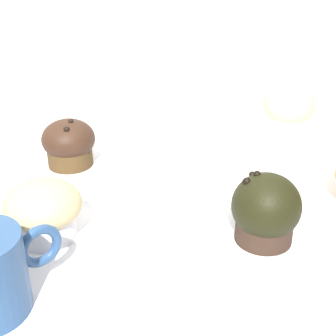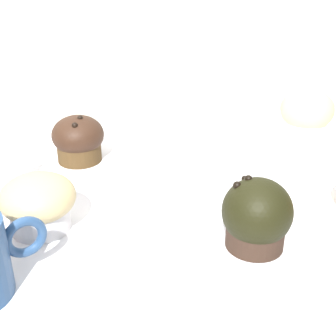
% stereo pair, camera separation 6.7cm
% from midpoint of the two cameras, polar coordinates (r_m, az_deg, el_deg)
% --- Properties ---
extents(wall_back, '(3.20, 0.10, 1.80)m').
position_cam_midpoint_polar(wall_back, '(1.22, -12.83, 10.46)').
color(wall_back, beige).
rests_on(wall_back, ground).
extents(muffin_back_left, '(0.10, 0.10, 0.09)m').
position_cam_midpoint_polar(muffin_back_left, '(0.93, 12.51, 7.08)').
color(muffin_back_left, silver).
rests_on(muffin_back_left, display_counter).
extents(muffin_back_right, '(0.09, 0.09, 0.08)m').
position_cam_midpoint_polar(muffin_back_right, '(0.79, -14.40, 2.87)').
color(muffin_back_right, '#453019').
rests_on(muffin_back_right, display_counter).
extents(muffin_front_left, '(0.10, 0.10, 0.08)m').
position_cam_midpoint_polar(muffin_front_left, '(0.61, -18.03, -4.98)').
color(muffin_front_left, silver).
rests_on(muffin_front_left, display_counter).
extents(muffin_back_center, '(0.09, 0.09, 0.09)m').
position_cam_midpoint_polar(muffin_back_center, '(0.58, 8.60, -5.29)').
color(muffin_back_center, '#322118').
rests_on(muffin_back_center, display_counter).
extents(price_card, '(0.06, 0.05, 0.06)m').
position_cam_midpoint_polar(price_card, '(0.72, -21.82, -1.40)').
color(price_card, white).
rests_on(price_card, display_counter).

